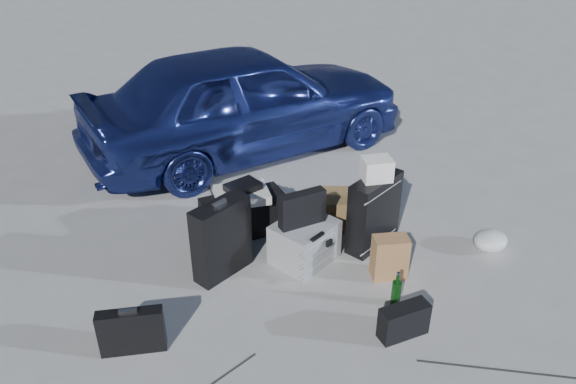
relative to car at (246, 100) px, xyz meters
The scene contains 16 objects.
ground 2.74m from the car, 100.56° to the right, with size 60.00×60.00×0.00m, color #A6A6A1.
car is the anchor object (origin of this frame).
pelican_case 2.17m from the car, 100.47° to the right, with size 0.47×0.38×0.34m, color #A0A4A6.
laptop_bag 2.13m from the car, 101.05° to the right, with size 0.37×0.09×0.28m, color black.
briefcase 3.11m from the car, 126.64° to the right, with size 0.42×0.09×0.32m, color black.
suitcase_left 2.23m from the car, 117.65° to the right, with size 0.47×0.17×0.62m, color black.
suitcase_right 2.18m from the car, 84.01° to the right, with size 0.52×0.19×0.62m, color black.
white_carton 2.16m from the car, 84.37° to the right, with size 0.22×0.18×0.18m, color white.
duffel_bag 1.71m from the car, 113.81° to the right, with size 0.70×0.30×0.35m, color black.
flat_box_white 1.69m from the car, 113.99° to the right, with size 0.44×0.33×0.08m, color white.
flat_box_black 1.66m from the car, 113.67° to the right, with size 0.27×0.19×0.06m, color black.
kraft_bag 2.60m from the car, 87.87° to the right, with size 0.26×0.16×0.35m, color #A66E48.
cardboard_box 1.80m from the car, 85.60° to the right, with size 0.38×0.33×0.28m, color olive.
plastic_bag 2.90m from the car, 68.17° to the right, with size 0.30×0.25×0.16m, color silver.
messenger_bag 3.18m from the car, 93.42° to the right, with size 0.34×0.13×0.24m, color black.
green_bottle 2.90m from the car, 90.97° to the right, with size 0.07×0.07×0.27m, color black.
Camera 1 is at (-1.64, -2.68, 2.72)m, focal length 35.00 mm.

